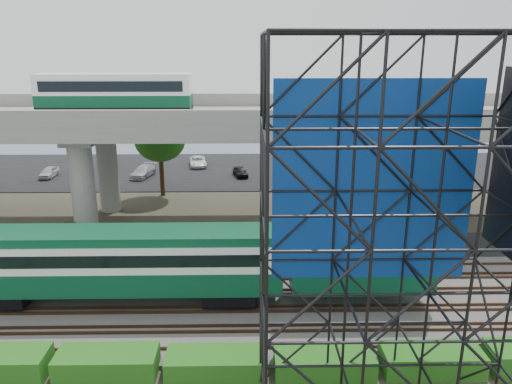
{
  "coord_description": "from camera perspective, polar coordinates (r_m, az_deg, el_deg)",
  "views": [
    {
      "loc": [
        2.49,
        -24.08,
        14.7
      ],
      "look_at": [
        3.04,
        6.0,
        5.68
      ],
      "focal_mm": 35.0,
      "sensor_mm": 36.0,
      "label": 1
    }
  ],
  "objects": [
    {
      "name": "scaffold_tower",
      "position": [
        18.35,
        15.17,
        -7.11
      ],
      "size": [
        9.36,
        6.36,
        15.0
      ],
      "color": "black",
      "rests_on": "ground"
    },
    {
      "name": "commuter_train",
      "position": [
        29.14,
        -11.84,
        -7.61
      ],
      "size": [
        29.3,
        3.06,
        4.3
      ],
      "color": "black",
      "rests_on": "rail_tracks"
    },
    {
      "name": "rail_tracks",
      "position": [
        29.9,
        -5.82,
        -12.23
      ],
      "size": [
        90.0,
        9.52,
        0.16
      ],
      "color": "#472D1E",
      "rests_on": "ballast_bed"
    },
    {
      "name": "hedge_strip",
      "position": [
        24.36,
        -4.58,
        -18.86
      ],
      "size": [
        34.6,
        1.8,
        1.2
      ],
      "color": "#185C15",
      "rests_on": "ground"
    },
    {
      "name": "parked_cars",
      "position": [
        59.53,
        -2.79,
        3.05
      ],
      "size": [
        38.56,
        9.53,
        1.27
      ],
      "color": "silver",
      "rests_on": "parking_lot"
    },
    {
      "name": "ballast_bed",
      "position": [
        29.99,
        -5.81,
        -12.54
      ],
      "size": [
        90.0,
        12.0,
        0.2
      ],
      "primitive_type": "cube",
      "color": "slate",
      "rests_on": "ground"
    },
    {
      "name": "ground",
      "position": [
        28.32,
        -6.13,
        -14.69
      ],
      "size": [
        140.0,
        140.0,
        0.0
      ],
      "primitive_type": "plane",
      "color": "#474233",
      "rests_on": "ground"
    },
    {
      "name": "service_road",
      "position": [
        37.64,
        -4.78,
        -6.29
      ],
      "size": [
        90.0,
        5.0,
        0.08
      ],
      "primitive_type": "cube",
      "color": "black",
      "rests_on": "ground"
    },
    {
      "name": "suv",
      "position": [
        40.33,
        -20.25,
        -4.44
      ],
      "size": [
        6.27,
        4.6,
        1.58
      ],
      "primitive_type": "imported",
      "rotation": [
        0.0,
        0.0,
        1.96
      ],
      "color": "black",
      "rests_on": "service_road"
    },
    {
      "name": "trees",
      "position": [
        41.88,
        -10.88,
        3.8
      ],
      "size": [
        40.94,
        16.94,
        7.69
      ],
      "color": "#382314",
      "rests_on": "ground"
    },
    {
      "name": "overpass",
      "position": [
        40.71,
        -5.4,
        7.45
      ],
      "size": [
        80.0,
        12.0,
        12.4
      ],
      "color": "#9E9B93",
      "rests_on": "ground"
    },
    {
      "name": "harbor_water",
      "position": [
        81.45,
        -2.8,
        6.29
      ],
      "size": [
        140.0,
        40.0,
        0.03
      ],
      "primitive_type": "cube",
      "color": "#465A73",
      "rests_on": "ground"
    },
    {
      "name": "parking_lot",
      "position": [
        59.95,
        -3.4,
        2.51
      ],
      "size": [
        90.0,
        18.0,
        0.08
      ],
      "primitive_type": "cube",
      "color": "black",
      "rests_on": "ground"
    }
  ]
}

